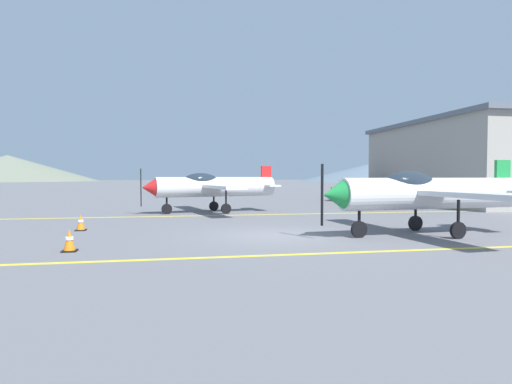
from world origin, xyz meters
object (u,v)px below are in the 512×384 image
object	(u,v)px
car_sedan	(354,190)
hangar_building	(478,163)
traffic_cone_front	(69,240)
airplane_near	(424,192)
airplane_mid	(211,186)
traffic_cone_side	(81,223)

from	to	relation	value
car_sedan	hangar_building	xyz separation A→B (m)	(7.28, -4.89, 2.07)
traffic_cone_front	airplane_near	bearing A→B (deg)	5.79
airplane_mid	traffic_cone_side	distance (m)	8.47
airplane_mid	hangar_building	world-z (taller)	hangar_building
car_sedan	traffic_cone_front	xyz separation A→B (m)	(-16.68, -20.12, -0.56)
traffic_cone_side	hangar_building	world-z (taller)	hangar_building
car_sedan	traffic_cone_side	xyz separation A→B (m)	(-17.31, -15.73, -0.56)
hangar_building	airplane_mid	bearing A→B (deg)	-167.61
airplane_mid	traffic_cone_front	distance (m)	11.94
airplane_mid	car_sedan	distance (m)	15.19
traffic_cone_side	airplane_mid	bearing A→B (deg)	51.72
traffic_cone_side	hangar_building	distance (m)	27.00
airplane_mid	hangar_building	size ratio (longest dim) A/B	0.57
airplane_near	traffic_cone_side	size ratio (longest dim) A/B	14.20
car_sedan	hangar_building	size ratio (longest dim) A/B	0.30
car_sedan	traffic_cone_side	distance (m)	23.40
airplane_mid	traffic_cone_front	world-z (taller)	airplane_mid
airplane_near	hangar_building	size ratio (longest dim) A/B	0.58
traffic_cone_front	hangar_building	bearing A→B (deg)	32.46
airplane_mid	hangar_building	xyz separation A→B (m)	(19.39, 4.26, 1.50)
car_sedan	hangar_building	world-z (taller)	hangar_building
airplane_mid	car_sedan	bearing A→B (deg)	37.06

